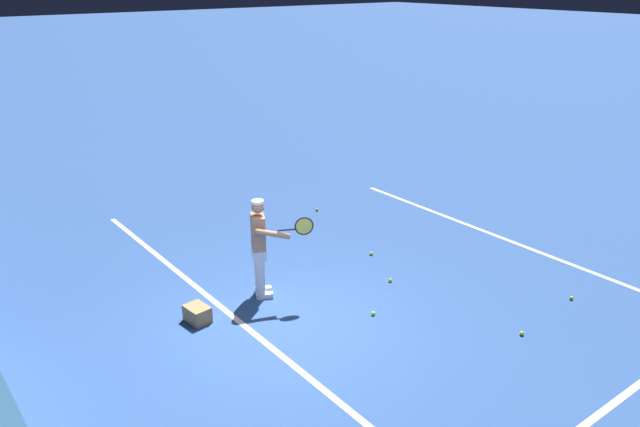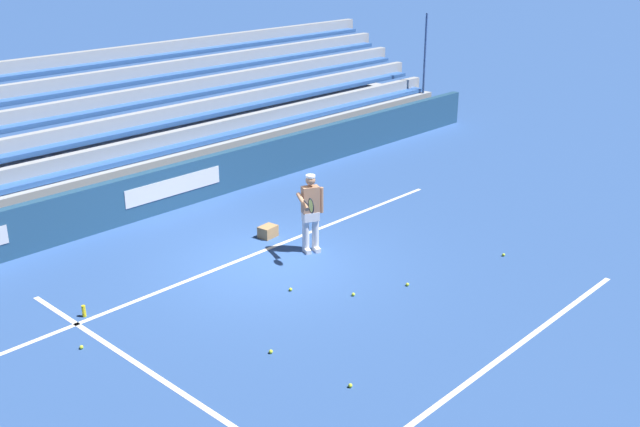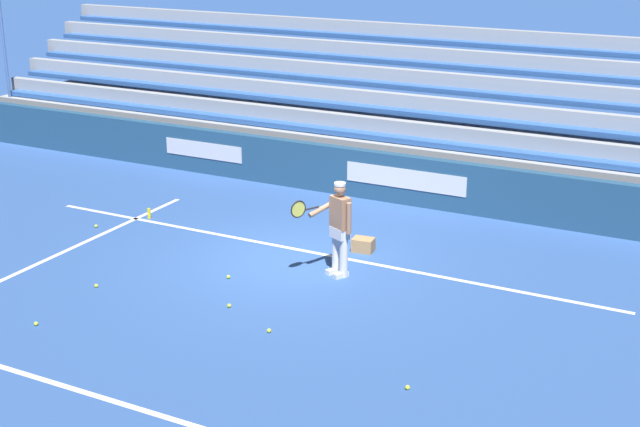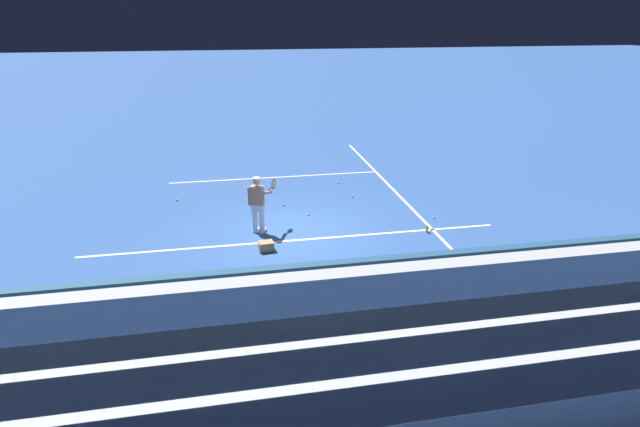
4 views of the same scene
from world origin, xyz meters
name	(u,v)px [view 1 (image 1 of 4)]	position (x,y,z in m)	size (l,w,h in m)	color
ground_plane	(284,325)	(0.00, 0.00, 0.00)	(160.00, 160.00, 0.00)	#2D5193
court_baseline_white	(257,336)	(0.00, -0.50, 0.00)	(12.00, 0.10, 0.01)	white
court_service_line_white	(505,239)	(0.00, 5.50, 0.00)	(8.22, 0.10, 0.01)	white
tennis_player	(260,247)	(-1.03, 0.25, 0.89)	(0.88, 0.90, 1.71)	silver
ball_box_cardboard	(197,314)	(-0.94, -1.00, 0.13)	(0.40, 0.30, 0.26)	#A87F51
tennis_ball_near_player	(522,333)	(2.42, 2.69, 0.03)	(0.07, 0.07, 0.07)	#CCE533
tennis_ball_far_left	(571,298)	(2.26, 4.27, 0.03)	(0.07, 0.07, 0.07)	#CCE533
tennis_ball_midcourt	(317,210)	(-3.65, 3.42, 0.03)	(0.07, 0.07, 0.07)	#CCE533
tennis_ball_stray_back	(371,254)	(-1.10, 2.80, 0.03)	(0.07, 0.07, 0.07)	#CCE533
tennis_ball_on_baseline	(373,313)	(0.62, 1.30, 0.03)	(0.07, 0.07, 0.07)	#CCE533
tennis_ball_far_right	(390,280)	(-0.06, 2.32, 0.03)	(0.07, 0.07, 0.07)	#CCE533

